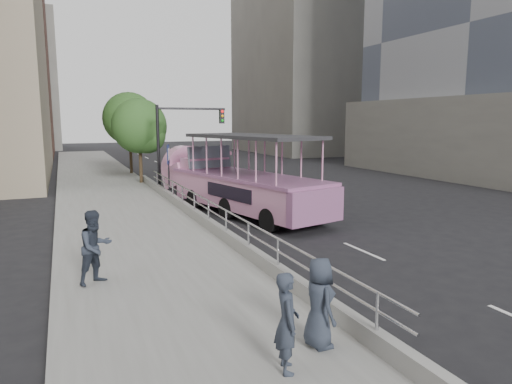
{
  "coord_description": "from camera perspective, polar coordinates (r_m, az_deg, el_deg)",
  "views": [
    {
      "loc": [
        -8.03,
        -14.12,
        4.31
      ],
      "look_at": [
        -1.48,
        1.31,
        1.67
      ],
      "focal_mm": 32.0,
      "sensor_mm": 36.0,
      "label": 1
    }
  ],
  "objects": [
    {
      "name": "duck_boat",
      "position": [
        21.65,
        -2.81,
        1.11
      ],
      "size": [
        5.14,
        11.4,
        3.68
      ],
      "color": "black",
      "rests_on": "ground"
    },
    {
      "name": "midrise_stone_a",
      "position": [
        66.67,
        8.58,
        18.93
      ],
      "size": [
        20.0,
        20.0,
        32.0
      ],
      "primitive_type": "cube",
      "color": "gray",
      "rests_on": "ground"
    },
    {
      "name": "pedestrian_near",
      "position": [
        7.58,
        3.88,
        -15.92
      ],
      "size": [
        0.54,
        0.69,
        1.65
      ],
      "primitive_type": "imported",
      "rotation": [
        0.0,
        0.0,
        1.3
      ],
      "color": "#2A313E",
      "rests_on": "sidewalk"
    },
    {
      "name": "pedestrian_far",
      "position": [
        8.38,
        7.92,
        -13.53
      ],
      "size": [
        0.56,
        0.82,
        1.64
      ],
      "primitive_type": "imported",
      "rotation": [
        0.0,
        0.0,
        1.52
      ],
      "color": "#2A313E",
      "rests_on": "sidewalk"
    },
    {
      "name": "traffic_signal",
      "position": [
        27.38,
        -9.69,
        7.11
      ],
      "size": [
        4.2,
        0.32,
        5.2
      ],
      "color": "black",
      "rests_on": "ground"
    },
    {
      "name": "parking_sign",
      "position": [
        24.27,
        -10.86,
        3.08
      ],
      "size": [
        0.27,
        0.65,
        3.08
      ],
      "color": "black",
      "rests_on": "ground"
    },
    {
      "name": "sidewalk",
      "position": [
        24.59,
        -17.33,
        -1.22
      ],
      "size": [
        5.5,
        80.0,
        0.3
      ],
      "primitive_type": "cube",
      "color": "gray",
      "rests_on": "ground"
    },
    {
      "name": "kerb_wall",
      "position": [
        17.28,
        -5.91,
        -3.92
      ],
      "size": [
        0.24,
        30.0,
        0.36
      ],
      "primitive_type": "cube",
      "color": "gray",
      "rests_on": "sidewalk"
    },
    {
      "name": "street_tree_near",
      "position": [
        30.42,
        -14.17,
        7.74
      ],
      "size": [
        3.52,
        3.52,
        5.72
      ],
      "color": "#3A2B1A",
      "rests_on": "ground"
    },
    {
      "name": "ground",
      "position": [
        16.81,
        6.45,
        -5.98
      ],
      "size": [
        160.0,
        160.0,
        0.0
      ],
      "primitive_type": "plane",
      "color": "black"
    },
    {
      "name": "guardrail",
      "position": [
        17.15,
        -5.94,
        -1.76
      ],
      "size": [
        0.07,
        22.0,
        0.71
      ],
      "color": "silver",
      "rests_on": "kerb_wall"
    },
    {
      "name": "car",
      "position": [
        26.15,
        1.56,
        0.8
      ],
      "size": [
        1.99,
        3.77,
        1.22
      ],
      "primitive_type": "imported",
      "rotation": [
        0.0,
        0.0,
        -0.16
      ],
      "color": "white",
      "rests_on": "ground"
    },
    {
      "name": "pedestrian_mid",
      "position": [
        11.99,
        -19.43,
        -6.51
      ],
      "size": [
        1.13,
        1.06,
        1.85
      ],
      "primitive_type": "imported",
      "rotation": [
        0.0,
        0.0,
        0.54
      ],
      "color": "#2A313E",
      "rests_on": "sidewalk"
    },
    {
      "name": "street_tree_far",
      "position": [
        36.39,
        -15.38,
        8.61
      ],
      "size": [
        3.97,
        3.97,
        6.45
      ],
      "color": "#3A2B1A",
      "rests_on": "ground"
    }
  ]
}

